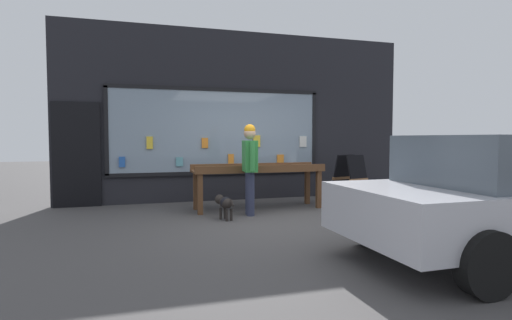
{
  "coord_description": "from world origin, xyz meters",
  "views": [
    {
      "loc": [
        -2.24,
        -6.34,
        1.38
      ],
      "look_at": [
        -0.1,
        0.87,
        0.97
      ],
      "focal_mm": 28.0,
      "sensor_mm": 36.0,
      "label": 1
    }
  ],
  "objects_px": {
    "small_dog": "(225,203)",
    "sandwich_board_sign": "(350,179)",
    "person_browsing": "(250,163)",
    "display_table_main": "(258,173)"
  },
  "relations": [
    {
      "from": "small_dog",
      "to": "sandwich_board_sign",
      "type": "relative_size",
      "value": 0.49
    },
    {
      "from": "sandwich_board_sign",
      "to": "person_browsing",
      "type": "bearing_deg",
      "value": 179.58
    },
    {
      "from": "small_dog",
      "to": "sandwich_board_sign",
      "type": "height_order",
      "value": "sandwich_board_sign"
    },
    {
      "from": "small_dog",
      "to": "sandwich_board_sign",
      "type": "xyz_separation_m",
      "value": [
        2.88,
        0.89,
        0.23
      ]
    },
    {
      "from": "display_table_main",
      "to": "small_dog",
      "type": "relative_size",
      "value": 5.12
    },
    {
      "from": "display_table_main",
      "to": "sandwich_board_sign",
      "type": "bearing_deg",
      "value": 1.31
    },
    {
      "from": "person_browsing",
      "to": "small_dog",
      "type": "xyz_separation_m",
      "value": [
        -0.52,
        -0.27,
        -0.66
      ]
    },
    {
      "from": "display_table_main",
      "to": "person_browsing",
      "type": "relative_size",
      "value": 1.57
    },
    {
      "from": "sandwich_board_sign",
      "to": "display_table_main",
      "type": "bearing_deg",
      "value": 166.27
    },
    {
      "from": "person_browsing",
      "to": "sandwich_board_sign",
      "type": "relative_size",
      "value": 1.6
    }
  ]
}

